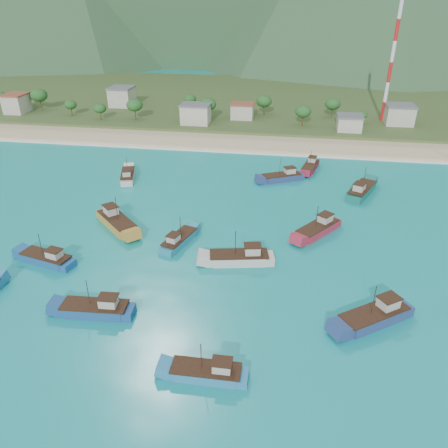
# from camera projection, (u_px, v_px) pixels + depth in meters

# --- Properties ---
(ground) EXTENTS (600.00, 600.00, 0.00)m
(ground) POSITION_uv_depth(u_px,v_px,m) (224.00, 294.00, 69.47)
(ground) COLOR #0C846F
(ground) RESTS_ON ground
(beach) EXTENTS (400.00, 18.00, 1.20)m
(beach) POSITION_uv_depth(u_px,v_px,m) (263.00, 144.00, 138.32)
(beach) COLOR beige
(beach) RESTS_ON ground
(land) EXTENTS (400.00, 110.00, 2.40)m
(land) POSITION_uv_depth(u_px,v_px,m) (274.00, 102.00, 191.48)
(land) COLOR #385123
(land) RESTS_ON ground
(surf_line) EXTENTS (400.00, 2.50, 0.08)m
(surf_line) POSITION_uv_depth(u_px,v_px,m) (261.00, 153.00, 130.04)
(surf_line) COLOR white
(surf_line) RESTS_ON ground
(village) EXTENTS (219.01, 32.78, 7.54)m
(village) POSITION_uv_depth(u_px,v_px,m) (323.00, 113.00, 153.78)
(village) COLOR beige
(village) RESTS_ON ground
(vegetation) EXTENTS (273.95, 25.77, 9.04)m
(vegetation) POSITION_uv_depth(u_px,v_px,m) (238.00, 108.00, 157.71)
(vegetation) COLOR #235623
(vegetation) RESTS_ON ground
(radio_tower) EXTENTS (1.20, 1.20, 39.92)m
(radio_tower) POSITION_uv_depth(u_px,v_px,m) (391.00, 62.00, 147.85)
(radio_tower) COLOR red
(radio_tower) RESTS_ON ground
(boat_2) EXTENTS (11.16, 3.93, 6.49)m
(boat_2) POSITION_uv_depth(u_px,v_px,m) (97.00, 310.00, 64.89)
(boat_2) COLOR navy
(boat_2) RESTS_ON ground
(boat_3) EXTENTS (9.87, 3.02, 5.81)m
(boat_3) POSITION_uv_depth(u_px,v_px,m) (208.00, 373.00, 54.24)
(boat_3) COLOR teal
(boat_3) RESTS_ON ground
(boat_6) EXTENTS (11.77, 9.78, 7.05)m
(boat_6) POSITION_uv_depth(u_px,v_px,m) (375.00, 317.00, 63.32)
(boat_6) COLOR navy
(boat_6) RESTS_ON ground
(boat_7) EXTENTS (5.24, 10.54, 5.98)m
(boat_7) POSITION_uv_depth(u_px,v_px,m) (310.00, 167.00, 117.99)
(boat_7) COLOR maroon
(boat_7) RESTS_ON ground
(boat_12) EXTENTS (11.13, 7.72, 6.41)m
(boat_12) POSITION_uv_depth(u_px,v_px,m) (282.00, 177.00, 111.15)
(boat_12) COLOR navy
(boat_12) RESTS_ON ground
(boat_19) EXTENTS (5.91, 10.82, 6.13)m
(boat_19) POSITION_uv_depth(u_px,v_px,m) (128.00, 176.00, 112.03)
(boat_19) COLOR beige
(boat_19) RESTS_ON ground
(boat_20) EXTENTS (8.22, 12.48, 7.14)m
(boat_20) POSITION_uv_depth(u_px,v_px,m) (361.00, 191.00, 103.18)
(boat_20) COLOR #136459
(boat_20) RESTS_ON ground
(boat_21) EXTENTS (11.51, 11.38, 7.38)m
(boat_21) POSITION_uv_depth(u_px,v_px,m) (117.00, 222.00, 89.15)
(boat_21) COLOR #BD8232
(boat_21) RESTS_ON ground
(boat_22) EXTENTS (10.85, 5.46, 6.16)m
(boat_22) POSITION_uv_depth(u_px,v_px,m) (47.00, 259.00, 77.23)
(boat_22) COLOR #19518E
(boat_22) RESTS_ON ground
(boat_24) EXTENTS (9.58, 11.17, 6.76)m
(boat_24) POSITION_uv_depth(u_px,v_px,m) (318.00, 229.00, 86.73)
(boat_24) COLOR #A9263B
(boat_24) RESTS_ON ground
(boat_25) EXTENTS (5.64, 10.26, 5.81)m
(boat_25) POSITION_uv_depth(u_px,v_px,m) (179.00, 241.00, 83.09)
(boat_25) COLOR teal
(boat_25) RESTS_ON ground
(boat_27) EXTENTS (12.03, 5.60, 6.85)m
(boat_27) POSITION_uv_depth(u_px,v_px,m) (240.00, 259.00, 77.23)
(boat_27) COLOR beige
(boat_27) RESTS_ON ground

